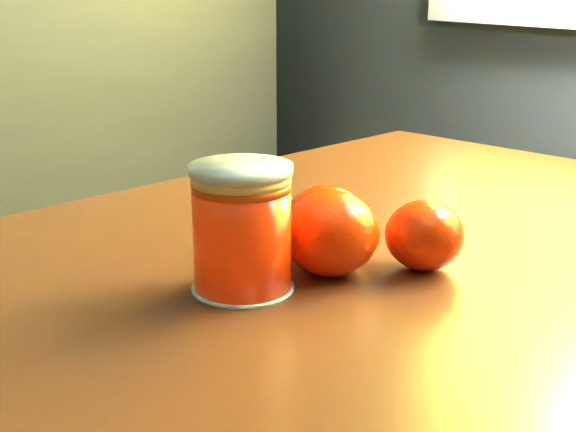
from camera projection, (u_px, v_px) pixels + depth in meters
table at (368, 356)px, 0.69m from camera, size 1.04×0.82×0.70m
juice_glass at (242, 229)px, 0.58m from camera, size 0.07×0.07×0.09m
orange_front at (331, 233)px, 0.62m from camera, size 0.10×0.10×0.07m
orange_back at (326, 222)px, 0.66m from camera, size 0.09×0.09×0.06m
orange_extra at (424, 235)px, 0.63m from camera, size 0.06×0.06×0.06m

